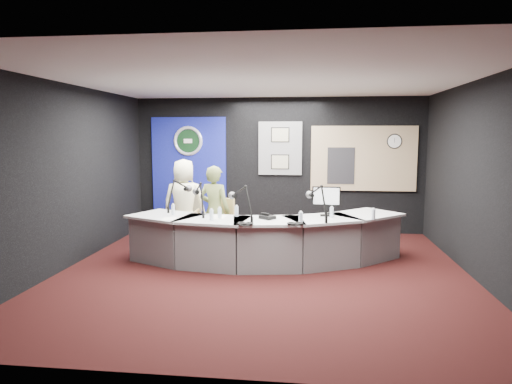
# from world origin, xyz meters

# --- Properties ---
(ground) EXTENTS (6.00, 6.00, 0.00)m
(ground) POSITION_xyz_m (0.00, 0.00, 0.00)
(ground) COLOR black
(ground) RESTS_ON ground
(ceiling) EXTENTS (6.00, 6.00, 0.02)m
(ceiling) POSITION_xyz_m (0.00, 0.00, 2.80)
(ceiling) COLOR silver
(ceiling) RESTS_ON ground
(wall_back) EXTENTS (6.00, 0.02, 2.80)m
(wall_back) POSITION_xyz_m (0.00, 3.00, 1.40)
(wall_back) COLOR black
(wall_back) RESTS_ON ground
(wall_front) EXTENTS (6.00, 0.02, 2.80)m
(wall_front) POSITION_xyz_m (0.00, -3.00, 1.40)
(wall_front) COLOR black
(wall_front) RESTS_ON ground
(wall_left) EXTENTS (0.02, 6.00, 2.80)m
(wall_left) POSITION_xyz_m (-3.00, 0.00, 1.40)
(wall_left) COLOR black
(wall_left) RESTS_ON ground
(wall_right) EXTENTS (0.02, 6.00, 2.80)m
(wall_right) POSITION_xyz_m (3.00, 0.00, 1.40)
(wall_right) COLOR black
(wall_right) RESTS_ON ground
(broadcast_desk) EXTENTS (4.50, 1.90, 0.75)m
(broadcast_desk) POSITION_xyz_m (-0.05, 0.55, 0.38)
(broadcast_desk) COLOR #B7BABC
(broadcast_desk) RESTS_ON ground
(backdrop_panel) EXTENTS (1.60, 0.05, 2.30)m
(backdrop_panel) POSITION_xyz_m (-1.90, 2.97, 1.25)
(backdrop_panel) COLOR navy
(backdrop_panel) RESTS_ON wall_back
(agency_seal) EXTENTS (0.63, 0.07, 0.63)m
(agency_seal) POSITION_xyz_m (-1.90, 2.93, 1.90)
(agency_seal) COLOR silver
(agency_seal) RESTS_ON backdrop_panel
(seal_center) EXTENTS (0.48, 0.01, 0.48)m
(seal_center) POSITION_xyz_m (-1.90, 2.94, 1.90)
(seal_center) COLOR black
(seal_center) RESTS_ON backdrop_panel
(pinboard) EXTENTS (0.90, 0.04, 1.10)m
(pinboard) POSITION_xyz_m (0.05, 2.97, 1.75)
(pinboard) COLOR slate
(pinboard) RESTS_ON wall_back
(framed_photo_upper) EXTENTS (0.34, 0.02, 0.27)m
(framed_photo_upper) POSITION_xyz_m (0.05, 2.94, 2.03)
(framed_photo_upper) COLOR gray
(framed_photo_upper) RESTS_ON pinboard
(framed_photo_lower) EXTENTS (0.34, 0.02, 0.27)m
(framed_photo_lower) POSITION_xyz_m (0.05, 2.94, 1.47)
(framed_photo_lower) COLOR gray
(framed_photo_lower) RESTS_ON pinboard
(booth_window_frame) EXTENTS (2.12, 0.06, 1.32)m
(booth_window_frame) POSITION_xyz_m (1.75, 2.97, 1.55)
(booth_window_frame) COLOR tan
(booth_window_frame) RESTS_ON wall_back
(booth_glow) EXTENTS (2.00, 0.02, 1.20)m
(booth_glow) POSITION_xyz_m (1.75, 2.96, 1.55)
(booth_glow) COLOR #FFD6A1
(booth_glow) RESTS_ON booth_window_frame
(equipment_rack) EXTENTS (0.55, 0.02, 0.75)m
(equipment_rack) POSITION_xyz_m (1.30, 2.94, 1.40)
(equipment_rack) COLOR black
(equipment_rack) RESTS_ON booth_window_frame
(wall_clock) EXTENTS (0.28, 0.01, 0.28)m
(wall_clock) POSITION_xyz_m (2.35, 2.94, 1.90)
(wall_clock) COLOR white
(wall_clock) RESTS_ON booth_window_frame
(armchair_left) EXTENTS (0.52, 0.52, 0.87)m
(armchair_left) POSITION_xyz_m (-1.62, 1.54, 0.43)
(armchair_left) COLOR tan
(armchair_left) RESTS_ON ground
(armchair_right) EXTENTS (0.82, 0.82, 1.05)m
(armchair_right) POSITION_xyz_m (-0.91, 0.87, 0.53)
(armchair_right) COLOR tan
(armchair_right) RESTS_ON ground
(draped_jacket) EXTENTS (0.51, 0.14, 0.70)m
(draped_jacket) POSITION_xyz_m (-1.62, 1.79, 0.62)
(draped_jacket) COLOR slate
(draped_jacket) RESTS_ON armchair_left
(person_man) EXTENTS (0.83, 0.58, 1.59)m
(person_man) POSITION_xyz_m (-1.62, 1.54, 0.80)
(person_man) COLOR #FDFBCA
(person_man) RESTS_ON ground
(person_woman) EXTENTS (0.64, 0.51, 1.52)m
(person_woman) POSITION_xyz_m (-0.91, 0.87, 0.76)
(person_woman) COLOR #626D39
(person_woman) RESTS_ON ground
(computer_monitor) EXTENTS (0.46, 0.06, 0.31)m
(computer_monitor) POSITION_xyz_m (0.93, 0.67, 1.07)
(computer_monitor) COLOR black
(computer_monitor) RESTS_ON broadcast_desk
(desk_phone) EXTENTS (0.27, 0.27, 0.05)m
(desk_phone) POSITION_xyz_m (0.03, 0.31, 0.78)
(desk_phone) COLOR black
(desk_phone) RESTS_ON broadcast_desk
(headphones_near) EXTENTS (0.20, 0.20, 0.03)m
(headphones_near) POSITION_xyz_m (0.47, -0.12, 0.77)
(headphones_near) COLOR black
(headphones_near) RESTS_ON broadcast_desk
(headphones_far) EXTENTS (0.23, 0.23, 0.04)m
(headphones_far) POSITION_xyz_m (-0.24, -0.20, 0.77)
(headphones_far) COLOR black
(headphones_far) RESTS_ON broadcast_desk
(paper_stack) EXTENTS (0.20, 0.28, 0.00)m
(paper_stack) POSITION_xyz_m (-1.47, 0.13, 0.75)
(paper_stack) COLOR white
(paper_stack) RESTS_ON broadcast_desk
(notepad) EXTENTS (0.24, 0.34, 0.00)m
(notepad) POSITION_xyz_m (-0.75, 0.37, 0.75)
(notepad) COLOR white
(notepad) RESTS_ON broadcast_desk
(boom_mic_a) EXTENTS (0.31, 0.71, 0.60)m
(boom_mic_a) POSITION_xyz_m (-1.54, 0.94, 1.05)
(boom_mic_a) COLOR black
(boom_mic_a) RESTS_ON broadcast_desk
(boom_mic_b) EXTENTS (0.37, 0.69, 0.60)m
(boom_mic_b) POSITION_xyz_m (-1.08, 0.55, 1.05)
(boom_mic_b) COLOR black
(boom_mic_b) RESTS_ON broadcast_desk
(boom_mic_c) EXTENTS (0.49, 0.62, 0.60)m
(boom_mic_c) POSITION_xyz_m (-0.34, 0.14, 1.05)
(boom_mic_c) COLOR black
(boom_mic_c) RESTS_ON broadcast_desk
(boom_mic_d) EXTENTS (0.37, 0.69, 0.60)m
(boom_mic_d) POSITION_xyz_m (0.79, 0.37, 1.05)
(boom_mic_d) COLOR black
(boom_mic_d) RESTS_ON broadcast_desk
(water_bottles) EXTENTS (3.20, 0.59, 0.18)m
(water_bottles) POSITION_xyz_m (0.06, 0.28, 0.84)
(water_bottles) COLOR silver
(water_bottles) RESTS_ON broadcast_desk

